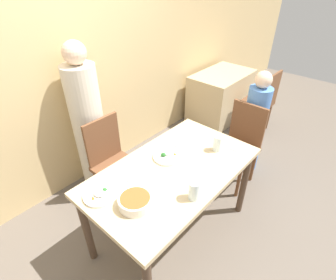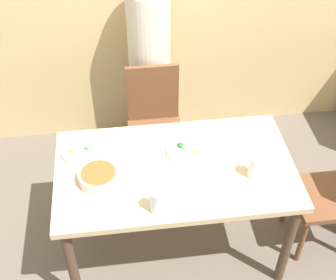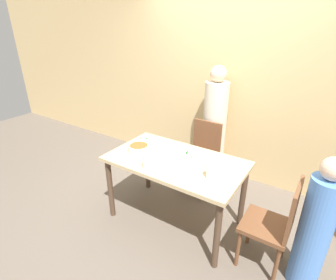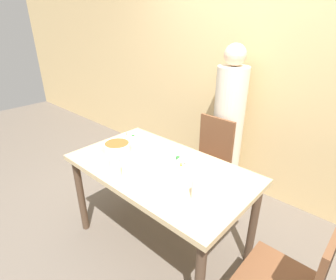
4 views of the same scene
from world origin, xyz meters
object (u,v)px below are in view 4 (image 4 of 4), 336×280
at_px(bowl_curry, 117,147).
at_px(glass_water_tall, 115,167).
at_px(plate_rice_adult, 132,137).
at_px(chair_adult_spot, 208,161).
at_px(person_adult, 228,129).

distance_m(bowl_curry, glass_water_tall, 0.40).
relative_size(plate_rice_adult, glass_water_tall, 1.63).
relative_size(chair_adult_spot, bowl_curry, 4.03).
bearing_deg(person_adult, chair_adult_spot, -90.00).
distance_m(chair_adult_spot, bowl_curry, 0.94).
bearing_deg(glass_water_tall, chair_adult_spot, 84.96).
bearing_deg(plate_rice_adult, chair_adult_spot, 47.74).
bearing_deg(bowl_curry, person_adult, 70.43).
bearing_deg(glass_water_tall, plate_rice_adult, 129.38).
bearing_deg(plate_rice_adult, person_adult, 60.25).
distance_m(bowl_curry, plate_rice_adult, 0.27).
xyz_separation_m(bowl_curry, plate_rice_adult, (-0.10, 0.25, -0.02)).
xyz_separation_m(bowl_curry, glass_water_tall, (0.31, -0.25, 0.03)).
bearing_deg(plate_rice_adult, glass_water_tall, -50.62).
height_order(plate_rice_adult, glass_water_tall, glass_water_tall).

